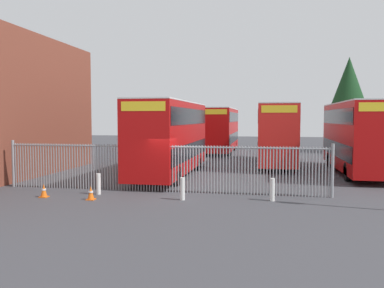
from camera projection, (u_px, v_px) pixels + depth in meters
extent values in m
plane|color=#3D3D42|center=(203.00, 170.00, 26.57)|extent=(100.00, 100.00, 0.00)
cylinder|color=gray|center=(13.00, 165.00, 20.18)|extent=(0.06, 0.06, 2.20)
cylinder|color=gray|center=(16.00, 165.00, 20.16)|extent=(0.06, 0.06, 2.20)
cylinder|color=gray|center=(18.00, 165.00, 20.13)|extent=(0.06, 0.06, 2.20)
cylinder|color=gray|center=(21.00, 165.00, 20.11)|extent=(0.06, 0.06, 2.20)
cylinder|color=gray|center=(23.00, 165.00, 20.08)|extent=(0.06, 0.06, 2.20)
cylinder|color=gray|center=(26.00, 165.00, 20.06)|extent=(0.06, 0.06, 2.20)
cylinder|color=gray|center=(28.00, 165.00, 20.03)|extent=(0.06, 0.06, 2.20)
cylinder|color=gray|center=(31.00, 165.00, 20.01)|extent=(0.06, 0.06, 2.20)
cylinder|color=gray|center=(33.00, 165.00, 19.98)|extent=(0.06, 0.06, 2.20)
cylinder|color=gray|center=(36.00, 165.00, 19.96)|extent=(0.06, 0.06, 2.20)
cylinder|color=gray|center=(39.00, 165.00, 19.93)|extent=(0.06, 0.06, 2.20)
cylinder|color=gray|center=(41.00, 166.00, 19.90)|extent=(0.06, 0.06, 2.20)
cylinder|color=gray|center=(44.00, 166.00, 19.88)|extent=(0.06, 0.06, 2.20)
cylinder|color=gray|center=(46.00, 166.00, 19.85)|extent=(0.06, 0.06, 2.20)
cylinder|color=gray|center=(49.00, 166.00, 19.83)|extent=(0.06, 0.06, 2.20)
cylinder|color=gray|center=(51.00, 166.00, 19.80)|extent=(0.06, 0.06, 2.20)
cylinder|color=gray|center=(54.00, 166.00, 19.78)|extent=(0.06, 0.06, 2.20)
cylinder|color=gray|center=(57.00, 166.00, 19.75)|extent=(0.06, 0.06, 2.20)
cylinder|color=gray|center=(59.00, 166.00, 19.73)|extent=(0.06, 0.06, 2.20)
cylinder|color=gray|center=(62.00, 166.00, 19.70)|extent=(0.06, 0.06, 2.20)
cylinder|color=gray|center=(65.00, 166.00, 19.67)|extent=(0.06, 0.06, 2.20)
cylinder|color=gray|center=(67.00, 166.00, 19.65)|extent=(0.06, 0.06, 2.20)
cylinder|color=gray|center=(70.00, 166.00, 19.62)|extent=(0.06, 0.06, 2.20)
cylinder|color=gray|center=(72.00, 166.00, 19.60)|extent=(0.06, 0.06, 2.20)
cylinder|color=gray|center=(75.00, 166.00, 19.57)|extent=(0.06, 0.06, 2.20)
cylinder|color=gray|center=(78.00, 166.00, 19.55)|extent=(0.06, 0.06, 2.20)
cylinder|color=gray|center=(80.00, 166.00, 19.52)|extent=(0.06, 0.06, 2.20)
cylinder|color=gray|center=(83.00, 167.00, 19.50)|extent=(0.06, 0.06, 2.20)
cylinder|color=gray|center=(86.00, 167.00, 19.47)|extent=(0.06, 0.06, 2.20)
cylinder|color=gray|center=(88.00, 167.00, 19.45)|extent=(0.06, 0.06, 2.20)
cylinder|color=gray|center=(91.00, 167.00, 19.42)|extent=(0.06, 0.06, 2.20)
cylinder|color=gray|center=(94.00, 167.00, 19.39)|extent=(0.06, 0.06, 2.20)
cylinder|color=gray|center=(97.00, 167.00, 19.37)|extent=(0.06, 0.06, 2.20)
cylinder|color=gray|center=(99.00, 167.00, 19.34)|extent=(0.06, 0.06, 2.20)
cylinder|color=gray|center=(102.00, 167.00, 19.32)|extent=(0.06, 0.06, 2.20)
cylinder|color=gray|center=(105.00, 167.00, 19.29)|extent=(0.06, 0.06, 2.20)
cylinder|color=gray|center=(107.00, 167.00, 19.27)|extent=(0.06, 0.06, 2.20)
cylinder|color=gray|center=(110.00, 167.00, 19.24)|extent=(0.06, 0.06, 2.20)
cylinder|color=gray|center=(113.00, 167.00, 19.22)|extent=(0.06, 0.06, 2.20)
cylinder|color=gray|center=(116.00, 167.00, 19.19)|extent=(0.06, 0.06, 2.20)
cylinder|color=gray|center=(119.00, 167.00, 19.16)|extent=(0.06, 0.06, 2.20)
cylinder|color=gray|center=(121.00, 167.00, 19.14)|extent=(0.06, 0.06, 2.20)
cylinder|color=gray|center=(124.00, 168.00, 19.11)|extent=(0.06, 0.06, 2.20)
cylinder|color=gray|center=(127.00, 168.00, 19.09)|extent=(0.06, 0.06, 2.20)
cylinder|color=gray|center=(130.00, 168.00, 19.06)|extent=(0.06, 0.06, 2.20)
cylinder|color=gray|center=(132.00, 168.00, 19.04)|extent=(0.06, 0.06, 2.20)
cylinder|color=gray|center=(135.00, 168.00, 19.01)|extent=(0.06, 0.06, 2.20)
cylinder|color=gray|center=(138.00, 168.00, 18.99)|extent=(0.06, 0.06, 2.20)
cylinder|color=gray|center=(141.00, 168.00, 18.96)|extent=(0.06, 0.06, 2.20)
cylinder|color=gray|center=(144.00, 168.00, 18.94)|extent=(0.06, 0.06, 2.20)
cylinder|color=gray|center=(147.00, 168.00, 18.91)|extent=(0.06, 0.06, 2.20)
cylinder|color=gray|center=(149.00, 168.00, 18.88)|extent=(0.06, 0.06, 2.20)
cylinder|color=gray|center=(152.00, 168.00, 18.86)|extent=(0.06, 0.06, 2.20)
cylinder|color=gray|center=(155.00, 168.00, 18.83)|extent=(0.06, 0.06, 2.20)
cylinder|color=gray|center=(158.00, 168.00, 18.81)|extent=(0.06, 0.06, 2.20)
cylinder|color=gray|center=(161.00, 168.00, 18.78)|extent=(0.06, 0.06, 2.20)
cylinder|color=gray|center=(164.00, 168.00, 18.76)|extent=(0.06, 0.06, 2.20)
cylinder|color=gray|center=(167.00, 169.00, 18.73)|extent=(0.06, 0.06, 2.20)
cylinder|color=gray|center=(170.00, 169.00, 18.71)|extent=(0.06, 0.06, 2.20)
cylinder|color=gray|center=(173.00, 169.00, 18.68)|extent=(0.06, 0.06, 2.20)
cylinder|color=gray|center=(175.00, 169.00, 18.65)|extent=(0.06, 0.06, 2.20)
cylinder|color=gray|center=(178.00, 169.00, 18.63)|extent=(0.06, 0.06, 2.20)
cylinder|color=gray|center=(181.00, 169.00, 18.60)|extent=(0.06, 0.06, 2.20)
cylinder|color=gray|center=(184.00, 169.00, 18.58)|extent=(0.06, 0.06, 2.20)
cylinder|color=gray|center=(187.00, 169.00, 18.55)|extent=(0.06, 0.06, 2.20)
cylinder|color=gray|center=(190.00, 169.00, 18.53)|extent=(0.06, 0.06, 2.20)
cylinder|color=gray|center=(193.00, 169.00, 18.50)|extent=(0.06, 0.06, 2.20)
cylinder|color=gray|center=(196.00, 169.00, 18.48)|extent=(0.06, 0.06, 2.20)
cylinder|color=gray|center=(199.00, 169.00, 18.45)|extent=(0.06, 0.06, 2.20)
cylinder|color=gray|center=(202.00, 169.00, 18.42)|extent=(0.06, 0.06, 2.20)
cylinder|color=gray|center=(205.00, 169.00, 18.40)|extent=(0.06, 0.06, 2.20)
cylinder|color=gray|center=(208.00, 170.00, 18.37)|extent=(0.06, 0.06, 2.20)
cylinder|color=gray|center=(211.00, 170.00, 18.35)|extent=(0.06, 0.06, 2.20)
cylinder|color=gray|center=(214.00, 170.00, 18.32)|extent=(0.06, 0.06, 2.20)
cylinder|color=gray|center=(217.00, 170.00, 18.30)|extent=(0.06, 0.06, 2.20)
cylinder|color=gray|center=(220.00, 170.00, 18.27)|extent=(0.06, 0.06, 2.20)
cylinder|color=gray|center=(223.00, 170.00, 18.25)|extent=(0.06, 0.06, 2.20)
cylinder|color=gray|center=(226.00, 170.00, 18.22)|extent=(0.06, 0.06, 2.20)
cylinder|color=gray|center=(229.00, 170.00, 18.20)|extent=(0.06, 0.06, 2.20)
cylinder|color=gray|center=(232.00, 170.00, 18.17)|extent=(0.06, 0.06, 2.20)
cylinder|color=gray|center=(236.00, 170.00, 18.14)|extent=(0.06, 0.06, 2.20)
cylinder|color=gray|center=(239.00, 170.00, 18.12)|extent=(0.06, 0.06, 2.20)
cylinder|color=gray|center=(242.00, 170.00, 18.09)|extent=(0.06, 0.06, 2.20)
cylinder|color=gray|center=(245.00, 170.00, 18.07)|extent=(0.06, 0.06, 2.20)
cylinder|color=gray|center=(248.00, 170.00, 18.04)|extent=(0.06, 0.06, 2.20)
cylinder|color=gray|center=(251.00, 171.00, 18.02)|extent=(0.06, 0.06, 2.20)
cylinder|color=gray|center=(254.00, 171.00, 17.99)|extent=(0.06, 0.06, 2.20)
cylinder|color=gray|center=(257.00, 171.00, 17.97)|extent=(0.06, 0.06, 2.20)
cylinder|color=gray|center=(261.00, 171.00, 17.94)|extent=(0.06, 0.06, 2.20)
cylinder|color=gray|center=(264.00, 171.00, 17.91)|extent=(0.06, 0.06, 2.20)
cylinder|color=gray|center=(267.00, 171.00, 17.89)|extent=(0.06, 0.06, 2.20)
cylinder|color=gray|center=(270.00, 171.00, 17.86)|extent=(0.06, 0.06, 2.20)
cylinder|color=gray|center=(273.00, 171.00, 17.84)|extent=(0.06, 0.06, 2.20)
cylinder|color=gray|center=(276.00, 171.00, 17.81)|extent=(0.06, 0.06, 2.20)
cylinder|color=gray|center=(280.00, 171.00, 17.79)|extent=(0.06, 0.06, 2.20)
cylinder|color=gray|center=(283.00, 171.00, 17.76)|extent=(0.06, 0.06, 2.20)
cylinder|color=gray|center=(286.00, 171.00, 17.74)|extent=(0.06, 0.06, 2.20)
cylinder|color=gray|center=(289.00, 171.00, 17.71)|extent=(0.06, 0.06, 2.20)
cylinder|color=gray|center=(293.00, 172.00, 17.69)|extent=(0.06, 0.06, 2.20)
cylinder|color=gray|center=(296.00, 172.00, 17.66)|extent=(0.06, 0.06, 2.20)
cylinder|color=gray|center=(299.00, 172.00, 17.63)|extent=(0.06, 0.06, 2.20)
cylinder|color=gray|center=(302.00, 172.00, 17.61)|extent=(0.06, 0.06, 2.20)
cylinder|color=gray|center=(306.00, 172.00, 17.58)|extent=(0.06, 0.06, 2.20)
cylinder|color=gray|center=(309.00, 172.00, 17.56)|extent=(0.06, 0.06, 2.20)
cylinder|color=gray|center=(312.00, 172.00, 17.53)|extent=(0.06, 0.06, 2.20)
cylinder|color=gray|center=(316.00, 172.00, 17.51)|extent=(0.06, 0.06, 2.20)
cylinder|color=gray|center=(319.00, 172.00, 17.48)|extent=(0.06, 0.06, 2.20)
cylinder|color=gray|center=(322.00, 172.00, 17.46)|extent=(0.06, 0.06, 2.20)
cylinder|color=gray|center=(326.00, 172.00, 17.43)|extent=(0.06, 0.06, 2.20)
cylinder|color=gray|center=(329.00, 172.00, 17.40)|extent=(0.06, 0.06, 2.20)
cylinder|color=gray|center=(332.00, 172.00, 17.38)|extent=(0.06, 0.06, 2.20)
cylinder|color=gray|center=(161.00, 147.00, 18.72)|extent=(15.34, 0.07, 0.07)
cylinder|color=gray|center=(13.00, 163.00, 20.18)|extent=(0.14, 0.14, 2.35)
cylinder|color=gray|center=(332.00, 171.00, 17.37)|extent=(0.14, 0.14, 2.35)
cube|color=#B70C0C|center=(171.00, 137.00, 23.88)|extent=(2.50, 10.80, 4.00)
cube|color=black|center=(171.00, 150.00, 23.93)|extent=(2.54, 10.37, 0.90)
cube|color=black|center=(171.00, 116.00, 23.80)|extent=(2.54, 10.37, 0.90)
cube|color=yellow|center=(143.00, 106.00, 18.52)|extent=(2.12, 0.12, 0.44)
cube|color=silver|center=(171.00, 102.00, 23.75)|extent=(2.50, 10.80, 0.08)
cylinder|color=black|center=(135.00, 174.00, 20.91)|extent=(0.30, 1.04, 1.04)
cylinder|color=black|center=(176.00, 176.00, 20.51)|extent=(0.30, 1.04, 1.04)
cylinder|color=black|center=(165.00, 162.00, 27.11)|extent=(0.30, 1.04, 1.04)
cylinder|color=black|center=(197.00, 162.00, 26.71)|extent=(0.30, 1.04, 1.04)
cube|color=red|center=(277.00, 133.00, 29.55)|extent=(2.50, 10.80, 4.00)
cube|color=black|center=(277.00, 144.00, 29.60)|extent=(2.54, 10.37, 0.90)
cube|color=black|center=(277.00, 117.00, 29.47)|extent=(2.54, 10.37, 0.90)
cube|color=yellow|center=(279.00, 109.00, 24.19)|extent=(2.12, 0.12, 0.44)
cube|color=silver|center=(277.00, 105.00, 29.42)|extent=(2.50, 10.80, 0.08)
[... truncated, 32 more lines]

